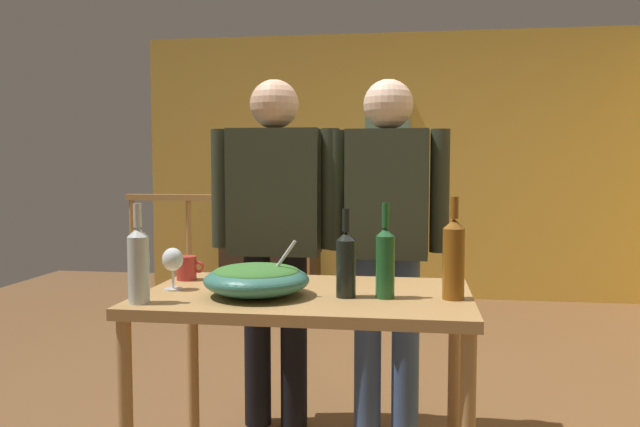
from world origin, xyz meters
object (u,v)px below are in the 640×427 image
wine_bottle_green (385,261)px  wine_bottle_amber (454,257)px  stair_railing (294,242)px  wine_bottle_dark (346,262)px  tv_console (271,273)px  serving_table (307,316)px  wine_glass (173,261)px  wine_bottle_clear (139,263)px  person_standing_right (387,226)px  person_standing_left (275,221)px  framed_picture (388,120)px  salad_bowl (257,278)px  mug_red (187,268)px  flat_screen_tv (270,219)px

wine_bottle_green → wine_bottle_amber: wine_bottle_amber is taller
stair_railing → wine_bottle_dark: 3.01m
stair_railing → tv_console: (-0.36, 0.75, -0.39)m
stair_railing → tv_console: size_ratio=2.34×
serving_table → wine_glass: wine_glass is taller
tv_console → wine_bottle_amber: bearing=-67.8°
wine_bottle_clear → serving_table: bearing=27.1°
tv_console → person_standing_right: size_ratio=0.54×
stair_railing → wine_bottle_clear: (0.05, -3.11, 0.30)m
wine_glass → person_standing_left: person_standing_left is taller
person_standing_left → framed_picture: bearing=-99.2°
wine_bottle_amber → wine_bottle_clear: 1.09m
framed_picture → stair_railing: framed_picture is taller
tv_console → serving_table: size_ratio=0.74×
wine_glass → person_standing_left: 0.76m
stair_railing → wine_bottle_dark: (0.74, -2.90, 0.28)m
wine_bottle_dark → wine_bottle_green: bearing=1.7°
wine_glass → wine_bottle_amber: size_ratio=0.44×
person_standing_left → stair_railing: bearing=-83.7°
wine_glass → person_standing_left: bearing=71.6°
stair_railing → wine_bottle_dark: size_ratio=6.61×
salad_bowl → person_standing_right: 0.90m
wine_bottle_dark → mug_red: bearing=159.8°
tv_console → wine_glass: 3.70m
tv_console → wine_bottle_green: wine_bottle_green is taller
wine_glass → framed_picture: bearing=80.6°
salad_bowl → wine_bottle_dark: 0.33m
person_standing_left → mug_red: bearing=60.9°
wine_glass → person_standing_right: size_ratio=0.10×
flat_screen_tv → person_standing_left: (0.68, -2.86, 0.23)m
flat_screen_tv → mug_red: 3.39m
stair_railing → wine_bottle_dark: wine_bottle_dark is taller
serving_table → person_standing_right: bearing=68.6°
salad_bowl → wine_bottle_green: (0.46, 0.03, 0.07)m
stair_railing → salad_bowl: (0.41, -2.93, 0.22)m
tv_console → wine_glass: bearing=-83.1°
tv_console → wine_bottle_amber: 3.98m
salad_bowl → wine_glass: 0.35m
tv_console → mug_red: (0.42, -3.40, 0.60)m
wine_bottle_dark → wine_bottle_clear: size_ratio=0.93×
mug_red → person_standing_left: 0.59m
wine_bottle_clear → person_standing_right: person_standing_right is taller
salad_bowl → tv_console: bearing=102.0°
flat_screen_tv → stair_railing: bearing=-63.1°
mug_red → flat_screen_tv: bearing=97.0°
flat_screen_tv → serving_table: bearing=-75.1°
flat_screen_tv → wine_glass: bearing=-83.0°
framed_picture → wine_glass: size_ratio=3.14×
serving_table → salad_bowl: bearing=-151.3°
flat_screen_tv → wine_bottle_clear: wine_bottle_clear is taller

